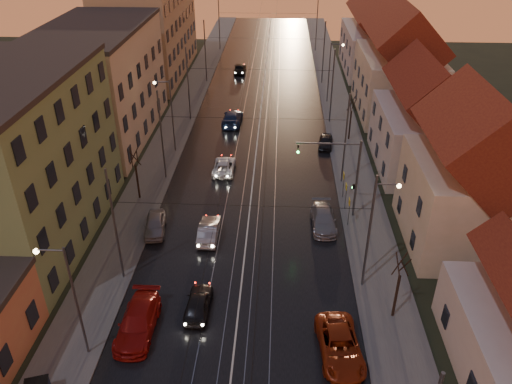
% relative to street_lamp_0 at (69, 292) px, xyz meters
% --- Properties ---
extents(road, '(16.00, 120.00, 0.04)m').
position_rel_street_lamp_0_xyz_m(road, '(9.10, 38.00, -4.87)').
color(road, black).
rests_on(road, ground).
extents(sidewalk_left, '(4.00, 120.00, 0.15)m').
position_rel_street_lamp_0_xyz_m(sidewalk_left, '(-0.90, 38.00, -4.81)').
color(sidewalk_left, '#4C4C4C').
rests_on(sidewalk_left, ground).
extents(sidewalk_right, '(4.00, 120.00, 0.15)m').
position_rel_street_lamp_0_xyz_m(sidewalk_right, '(19.10, 38.00, -4.81)').
color(sidewalk_right, '#4C4C4C').
rests_on(sidewalk_right, ground).
extents(tram_rail_0, '(0.06, 120.00, 0.03)m').
position_rel_street_lamp_0_xyz_m(tram_rail_0, '(6.90, 38.00, -4.83)').
color(tram_rail_0, gray).
rests_on(tram_rail_0, road).
extents(tram_rail_1, '(0.06, 120.00, 0.03)m').
position_rel_street_lamp_0_xyz_m(tram_rail_1, '(8.33, 38.00, -4.83)').
color(tram_rail_1, gray).
rests_on(tram_rail_1, road).
extents(tram_rail_2, '(0.06, 120.00, 0.03)m').
position_rel_street_lamp_0_xyz_m(tram_rail_2, '(9.87, 38.00, -4.83)').
color(tram_rail_2, gray).
rests_on(tram_rail_2, road).
extents(tram_rail_3, '(0.06, 120.00, 0.03)m').
position_rel_street_lamp_0_xyz_m(tram_rail_3, '(11.30, 38.00, -4.83)').
color(tram_rail_3, gray).
rests_on(tram_rail_3, road).
extents(apartment_left_1, '(10.00, 18.00, 13.00)m').
position_rel_street_lamp_0_xyz_m(apartment_left_1, '(-8.40, 12.00, 1.61)').
color(apartment_left_1, '#698B58').
rests_on(apartment_left_1, ground).
extents(apartment_left_2, '(10.00, 20.00, 12.00)m').
position_rel_street_lamp_0_xyz_m(apartment_left_2, '(-8.40, 32.00, 1.11)').
color(apartment_left_2, '#BDB392').
rests_on(apartment_left_2, ground).
extents(apartment_left_3, '(10.00, 24.00, 14.00)m').
position_rel_street_lamp_0_xyz_m(apartment_left_3, '(-8.40, 56.00, 2.11)').
color(apartment_left_3, tan).
rests_on(apartment_left_3, ground).
extents(house_right_1, '(8.67, 10.20, 10.80)m').
position_rel_street_lamp_0_xyz_m(house_right_1, '(26.10, 13.00, 0.56)').
color(house_right_1, beige).
rests_on(house_right_1, ground).
extents(house_right_2, '(9.18, 12.24, 9.20)m').
position_rel_street_lamp_0_xyz_m(house_right_2, '(26.10, 26.00, -0.24)').
color(house_right_2, beige).
rests_on(house_right_2, ground).
extents(house_right_3, '(9.18, 14.28, 11.50)m').
position_rel_street_lamp_0_xyz_m(house_right_3, '(26.10, 41.00, 0.92)').
color(house_right_3, beige).
rests_on(house_right_3, ground).
extents(house_right_4, '(9.18, 16.32, 10.00)m').
position_rel_street_lamp_0_xyz_m(house_right_4, '(26.10, 59.00, 0.16)').
color(house_right_4, beige).
rests_on(house_right_4, ground).
extents(catenary_pole_l_1, '(0.16, 0.16, 9.00)m').
position_rel_street_lamp_0_xyz_m(catenary_pole_l_1, '(0.50, 7.00, -0.39)').
color(catenary_pole_l_1, '#595B60').
rests_on(catenary_pole_l_1, ground).
extents(catenary_pole_r_1, '(0.16, 0.16, 9.00)m').
position_rel_street_lamp_0_xyz_m(catenary_pole_r_1, '(17.70, 7.00, -0.39)').
color(catenary_pole_r_1, '#595B60').
rests_on(catenary_pole_r_1, ground).
extents(catenary_pole_l_2, '(0.16, 0.16, 9.00)m').
position_rel_street_lamp_0_xyz_m(catenary_pole_l_2, '(0.50, 22.00, -0.39)').
color(catenary_pole_l_2, '#595B60').
rests_on(catenary_pole_l_2, ground).
extents(catenary_pole_r_2, '(0.16, 0.16, 9.00)m').
position_rel_street_lamp_0_xyz_m(catenary_pole_r_2, '(17.70, 22.00, -0.39)').
color(catenary_pole_r_2, '#595B60').
rests_on(catenary_pole_r_2, ground).
extents(catenary_pole_l_3, '(0.16, 0.16, 9.00)m').
position_rel_street_lamp_0_xyz_m(catenary_pole_l_3, '(0.50, 37.00, -0.39)').
color(catenary_pole_l_3, '#595B60').
rests_on(catenary_pole_l_3, ground).
extents(catenary_pole_r_3, '(0.16, 0.16, 9.00)m').
position_rel_street_lamp_0_xyz_m(catenary_pole_r_3, '(17.70, 37.00, -0.39)').
color(catenary_pole_r_3, '#595B60').
rests_on(catenary_pole_r_3, ground).
extents(catenary_pole_l_4, '(0.16, 0.16, 9.00)m').
position_rel_street_lamp_0_xyz_m(catenary_pole_l_4, '(0.50, 52.00, -0.39)').
color(catenary_pole_l_4, '#595B60').
rests_on(catenary_pole_l_4, ground).
extents(catenary_pole_r_4, '(0.16, 0.16, 9.00)m').
position_rel_street_lamp_0_xyz_m(catenary_pole_r_4, '(17.70, 52.00, -0.39)').
color(catenary_pole_r_4, '#595B60').
rests_on(catenary_pole_r_4, ground).
extents(catenary_pole_l_5, '(0.16, 0.16, 9.00)m').
position_rel_street_lamp_0_xyz_m(catenary_pole_l_5, '(0.50, 70.00, -0.39)').
color(catenary_pole_l_5, '#595B60').
rests_on(catenary_pole_l_5, ground).
extents(catenary_pole_r_5, '(0.16, 0.16, 9.00)m').
position_rel_street_lamp_0_xyz_m(catenary_pole_r_5, '(17.70, 70.00, -0.39)').
color(catenary_pole_r_5, '#595B60').
rests_on(catenary_pole_r_5, ground).
extents(street_lamp_0, '(1.75, 0.32, 8.00)m').
position_rel_street_lamp_0_xyz_m(street_lamp_0, '(0.00, 0.00, 0.00)').
color(street_lamp_0, '#595B60').
rests_on(street_lamp_0, ground).
extents(street_lamp_1, '(1.75, 0.32, 8.00)m').
position_rel_street_lamp_0_xyz_m(street_lamp_1, '(18.21, 8.00, 0.00)').
color(street_lamp_1, '#595B60').
rests_on(street_lamp_1, ground).
extents(street_lamp_2, '(1.75, 0.32, 8.00)m').
position_rel_street_lamp_0_xyz_m(street_lamp_2, '(0.00, 28.00, 0.00)').
color(street_lamp_2, '#595B60').
rests_on(street_lamp_2, ground).
extents(street_lamp_3, '(1.75, 0.32, 8.00)m').
position_rel_street_lamp_0_xyz_m(street_lamp_3, '(18.21, 44.00, 0.00)').
color(street_lamp_3, '#595B60').
rests_on(street_lamp_3, ground).
extents(traffic_light_mast, '(5.30, 0.32, 7.20)m').
position_rel_street_lamp_0_xyz_m(traffic_light_mast, '(17.10, 16.00, -0.29)').
color(traffic_light_mast, '#595B60').
rests_on(traffic_light_mast, ground).
extents(bare_tree_0, '(1.09, 1.09, 5.11)m').
position_rel_street_lamp_0_xyz_m(bare_tree_0, '(-1.09, 18.00, -2.40)').
color(bare_tree_0, black).
rests_on(bare_tree_0, ground).
extents(bare_tree_1, '(1.09, 1.09, 5.11)m').
position_rel_street_lamp_0_xyz_m(bare_tree_1, '(19.31, 4.00, -2.40)').
color(bare_tree_1, black).
rests_on(bare_tree_1, ground).
extents(bare_tree_2, '(1.09, 1.09, 5.11)m').
position_rel_street_lamp_0_xyz_m(bare_tree_2, '(19.51, 32.00, -2.40)').
color(bare_tree_2, black).
rests_on(bare_tree_2, ground).
extents(driving_car_0, '(1.70, 4.01, 1.35)m').
position_rel_street_lamp_0_xyz_m(driving_car_0, '(6.45, 3.93, -4.21)').
color(driving_car_0, black).
rests_on(driving_car_0, ground).
extents(driving_car_1, '(1.52, 4.30, 1.42)m').
position_rel_street_lamp_0_xyz_m(driving_car_1, '(6.06, 12.29, -4.18)').
color(driving_car_1, gray).
rests_on(driving_car_1, ground).
extents(driving_car_2, '(2.15, 4.54, 1.25)m').
position_rel_street_lamp_0_xyz_m(driving_car_2, '(6.11, 23.66, -4.26)').
color(driving_car_2, white).
rests_on(driving_car_2, ground).
extents(driving_car_3, '(2.41, 5.53, 1.58)m').
position_rel_street_lamp_0_xyz_m(driving_car_3, '(5.83, 35.98, -4.09)').
color(driving_car_3, navy).
rests_on(driving_car_3, ground).
extents(driving_car_4, '(1.89, 4.51, 1.52)m').
position_rel_street_lamp_0_xyz_m(driving_car_4, '(5.15, 56.57, -4.12)').
color(driving_car_4, black).
rests_on(driving_car_4, ground).
extents(parked_left_2, '(2.21, 5.37, 1.56)m').
position_rel_street_lamp_0_xyz_m(parked_left_2, '(2.90, 1.95, -4.11)').
color(parked_left_2, maroon).
rests_on(parked_left_2, ground).
extents(parked_left_3, '(2.15, 4.20, 1.37)m').
position_rel_street_lamp_0_xyz_m(parked_left_3, '(1.50, 12.98, -4.20)').
color(parked_left_3, '#9A9A9F').
rests_on(parked_left_3, ground).
extents(parked_right_0, '(2.91, 5.48, 1.47)m').
position_rel_street_lamp_0_xyz_m(parked_right_0, '(15.49, 0.68, -4.15)').
color(parked_right_0, maroon).
rests_on(parked_right_0, ground).
extents(parked_right_1, '(2.12, 4.90, 1.40)m').
position_rel_street_lamp_0_xyz_m(parked_right_1, '(15.42, 14.42, -4.18)').
color(parked_right_1, '#939297').
rests_on(parked_right_1, ground).
extents(parked_right_2, '(1.91, 3.78, 1.24)m').
position_rel_street_lamp_0_xyz_m(parked_right_2, '(16.70, 29.97, -4.27)').
color(parked_right_2, black).
rests_on(parked_right_2, ground).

